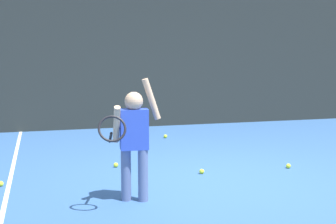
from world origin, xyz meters
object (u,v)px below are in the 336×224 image
Objects in this scene: tennis_player at (133,136)px; tennis_ball_0 at (165,136)px; tennis_ball_1 at (288,166)px; tennis_ball_5 at (116,165)px; tennis_ball_2 at (202,171)px; tennis_ball_4 at (1,184)px.

tennis_player is 20.46× the size of tennis_ball_0.
tennis_ball_5 is at bearing 164.42° from tennis_ball_1.
tennis_player is at bearing -140.24° from tennis_ball_2.
tennis_ball_0 and tennis_ball_2 have the same top height.
tennis_ball_2 is 1.00× the size of tennis_ball_5.
tennis_ball_0 is (1.21, 3.41, -0.69)m from tennis_player.
tennis_ball_0 is 3.63m from tennis_ball_4.
tennis_player reaches higher than tennis_ball_1.
tennis_player reaches higher than tennis_ball_0.
tennis_ball_1 is 1.00× the size of tennis_ball_2.
tennis_ball_2 is (-1.25, 0.02, 0.00)m from tennis_ball_1.
tennis_player is at bearing -32.97° from tennis_ball_4.
tennis_ball_0 and tennis_ball_5 have the same top height.
tennis_ball_1 is at bearing -1.08° from tennis_ball_4.
tennis_player is 20.46× the size of tennis_ball_2.
tennis_ball_2 is at bearing -1.19° from tennis_ball_4.
tennis_ball_5 is (-1.05, 0.63, 0.00)m from tennis_ball_2.
tennis_player is 2.59m from tennis_ball_1.
tennis_ball_2 is at bearing -30.65° from tennis_ball_5.
tennis_ball_4 is at bearing -158.95° from tennis_ball_5.
tennis_ball_1 is (1.13, -2.53, 0.00)m from tennis_ball_0.
tennis_ball_1 is at bearing -0.86° from tennis_ball_2.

